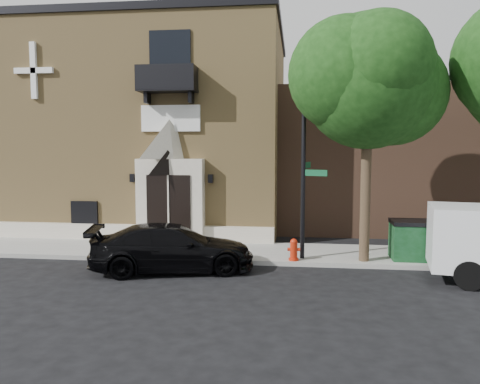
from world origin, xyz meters
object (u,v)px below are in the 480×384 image
object	(u,v)px
street_sign	(304,175)
dumpster	(421,240)
pedestrian_near	(454,231)
black_sedan	(172,248)
fire_hydrant	(294,250)

from	to	relation	value
street_sign	dumpster	size ratio (longest dim) A/B	2.77
pedestrian_near	dumpster	bearing A→B (deg)	1.79
pedestrian_near	black_sedan	bearing A→B (deg)	-6.24
fire_hydrant	dumpster	distance (m)	4.18
street_sign	black_sedan	bearing A→B (deg)	-141.05
street_sign	dumpster	world-z (taller)	street_sign
black_sedan	dumpster	size ratio (longest dim) A/B	2.52
fire_hydrant	dumpster	xyz separation A→B (m)	(4.12, 0.65, 0.30)
black_sedan	fire_hydrant	bearing A→B (deg)	-85.80
street_sign	pedestrian_near	world-z (taller)	street_sign
black_sedan	dumpster	xyz separation A→B (m)	(7.81, 1.82, 0.08)
black_sedan	street_sign	size ratio (longest dim) A/B	0.91
dumpster	black_sedan	bearing A→B (deg)	-165.96
fire_hydrant	pedestrian_near	bearing A→B (deg)	12.02
black_sedan	fire_hydrant	size ratio (longest dim) A/B	6.97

